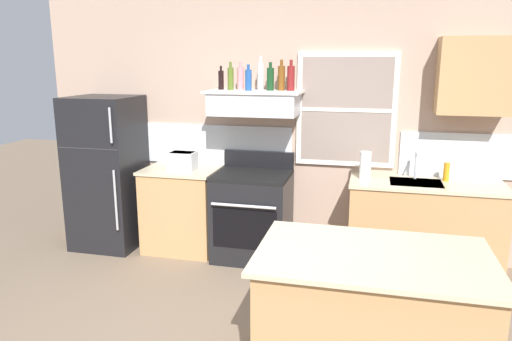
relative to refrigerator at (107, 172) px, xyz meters
The scene contains 20 objects.
back_wall 2.04m from the refrigerator, 11.29° to the left, with size 5.40×0.11×2.70m.
refrigerator is the anchor object (origin of this frame).
counter_left_of_stove 0.93m from the refrigerator, ahead, with size 0.79×0.63×0.91m.
toaster 0.91m from the refrigerator, ahead, with size 0.30×0.20×0.19m.
stove_range 1.69m from the refrigerator, ahead, with size 0.76×0.69×1.09m.
range_hood_shelf 1.83m from the refrigerator, ahead, with size 0.96×0.52×0.24m.
bottle_balsamic_dark 1.64m from the refrigerator, ahead, with size 0.06×0.06×0.24m.
bottle_olive_oil_square 1.74m from the refrigerator, ahead, with size 0.06×0.06×0.28m.
bottle_rose_pink 1.82m from the refrigerator, ahead, with size 0.07×0.07×0.28m.
bottle_blue_liqueur 1.90m from the refrigerator, ahead, with size 0.07×0.07×0.26m.
bottle_clear_tall 2.01m from the refrigerator, ahead, with size 0.06×0.06×0.34m.
bottle_dark_green_wine 2.08m from the refrigerator, ahead, with size 0.07×0.07×0.28m.
bottle_amber_wine 2.18m from the refrigerator, ahead, with size 0.07×0.07×0.30m.
bottle_red_label_wine 2.27m from the refrigerator, ahead, with size 0.07×0.07×0.30m.
counter_right_with_sink 3.37m from the refrigerator, ahead, with size 1.43×0.63×0.91m.
sink_faucet 3.26m from the refrigerator, ahead, with size 0.03×0.17×0.28m.
paper_towel_roll 2.78m from the refrigerator, ahead, with size 0.11×0.11×0.27m, color white.
dish_soap_bottle 3.54m from the refrigerator, ahead, with size 0.06×0.06×0.18m, color orange.
kitchen_island 3.42m from the refrigerator, 32.46° to the right, with size 1.40×0.90×0.91m.
upper_cabinet_right 3.86m from the refrigerator, ahead, with size 0.64×0.32×0.70m.
Camera 1 is at (0.92, -2.75, 2.04)m, focal length 33.53 mm.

